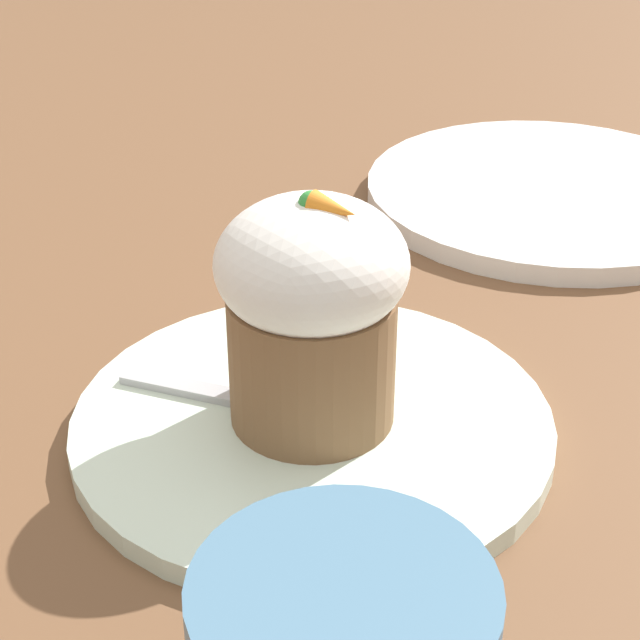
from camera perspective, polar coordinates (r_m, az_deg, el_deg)
name	(u,v)px	position (r m, az deg, el deg)	size (l,w,h in m)	color
ground_plane	(312,434)	(0.48, -0.41, -6.09)	(4.00, 4.00, 0.00)	brown
dessert_plate	(312,424)	(0.48, -0.41, -5.59)	(0.21, 0.21, 0.01)	silver
carrot_cake	(320,307)	(0.45, 0.00, 0.70)	(0.08, 0.08, 0.11)	brown
spoon	(277,405)	(0.48, -2.30, -4.53)	(0.11, 0.05, 0.01)	#B7B7BC
side_plate	(547,192)	(0.72, 12.03, 6.69)	(0.24, 0.24, 0.01)	white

